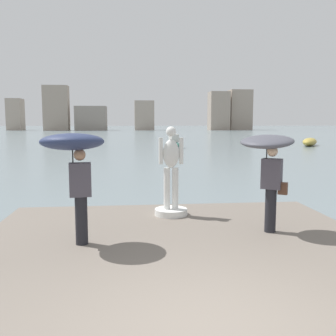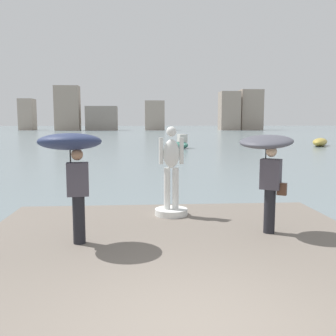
{
  "view_description": "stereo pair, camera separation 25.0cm",
  "coord_description": "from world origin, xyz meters",
  "px_view_note": "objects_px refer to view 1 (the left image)",
  "views": [
    {
      "loc": [
        -0.86,
        -3.66,
        2.6
      ],
      "look_at": [
        0.0,
        4.89,
        1.55
      ],
      "focal_mm": 40.48,
      "sensor_mm": 36.0,
      "label": 1
    },
    {
      "loc": [
        -0.61,
        -3.68,
        2.6
      ],
      "look_at": [
        0.0,
        4.89,
        1.55
      ],
      "focal_mm": 40.48,
      "sensor_mm": 36.0,
      "label": 2
    }
  ],
  "objects_px": {
    "statue_white_figure": "(171,182)",
    "onlooker_right": "(269,156)",
    "onlooker_left": "(74,153)",
    "boat_far": "(173,143)",
    "boat_near": "(310,142)"
  },
  "relations": [
    {
      "from": "onlooker_right",
      "to": "boat_near",
      "type": "bearing_deg",
      "value": 62.56
    },
    {
      "from": "onlooker_right",
      "to": "boat_far",
      "type": "height_order",
      "value": "onlooker_right"
    },
    {
      "from": "statue_white_figure",
      "to": "onlooker_left",
      "type": "height_order",
      "value": "statue_white_figure"
    },
    {
      "from": "onlooker_left",
      "to": "onlooker_right",
      "type": "bearing_deg",
      "value": 6.86
    },
    {
      "from": "statue_white_figure",
      "to": "boat_far",
      "type": "relative_size",
      "value": 0.62
    },
    {
      "from": "onlooker_right",
      "to": "boat_far",
      "type": "bearing_deg",
      "value": 87.09
    },
    {
      "from": "statue_white_figure",
      "to": "onlooker_left",
      "type": "bearing_deg",
      "value": -134.61
    },
    {
      "from": "onlooker_left",
      "to": "boat_near",
      "type": "bearing_deg",
      "value": 57.96
    },
    {
      "from": "statue_white_figure",
      "to": "onlooker_right",
      "type": "bearing_deg",
      "value": -40.37
    },
    {
      "from": "onlooker_left",
      "to": "boat_near",
      "type": "height_order",
      "value": "onlooker_left"
    },
    {
      "from": "boat_near",
      "to": "boat_far",
      "type": "height_order",
      "value": "boat_far"
    },
    {
      "from": "statue_white_figure",
      "to": "boat_far",
      "type": "height_order",
      "value": "statue_white_figure"
    },
    {
      "from": "onlooker_right",
      "to": "boat_far",
      "type": "relative_size",
      "value": 0.59
    },
    {
      "from": "statue_white_figure",
      "to": "boat_near",
      "type": "xyz_separation_m",
      "value": [
        18.53,
        30.74,
        -0.76
      ]
    },
    {
      "from": "onlooker_left",
      "to": "boat_far",
      "type": "bearing_deg",
      "value": 80.24
    }
  ]
}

